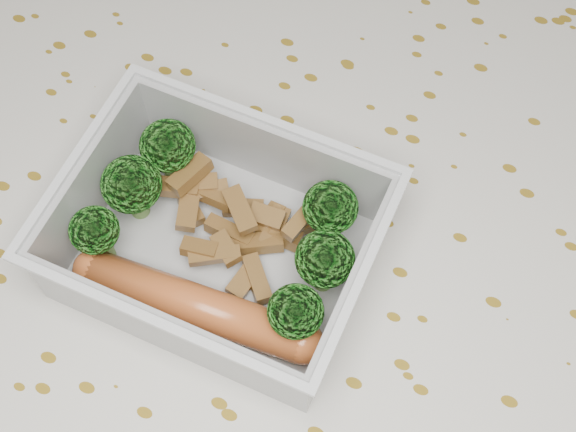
% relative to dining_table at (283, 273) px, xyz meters
% --- Properties ---
extents(dining_table, '(1.40, 0.90, 0.75)m').
position_rel_dining_table_xyz_m(dining_table, '(0.00, 0.00, 0.00)').
color(dining_table, brown).
rests_on(dining_table, ground).
extents(tablecloth, '(1.46, 0.96, 0.19)m').
position_rel_dining_table_xyz_m(tablecloth, '(0.00, 0.00, 0.05)').
color(tablecloth, silver).
rests_on(tablecloth, dining_table).
extents(lunch_container, '(0.18, 0.15, 0.06)m').
position_rel_dining_table_xyz_m(lunch_container, '(-0.02, -0.04, 0.11)').
color(lunch_container, silver).
rests_on(lunch_container, tablecloth).
extents(broccoli_florets, '(0.16, 0.10, 0.05)m').
position_rel_dining_table_xyz_m(broccoli_florets, '(-0.02, -0.03, 0.13)').
color(broccoli_florets, '#608C3F').
rests_on(broccoli_florets, lunch_container).
extents(meat_pile, '(0.10, 0.07, 0.03)m').
position_rel_dining_table_xyz_m(meat_pile, '(-0.02, -0.02, 0.11)').
color(meat_pile, brown).
rests_on(meat_pile, lunch_container).
extents(sausage, '(0.15, 0.03, 0.03)m').
position_rel_dining_table_xyz_m(sausage, '(-0.02, -0.08, 0.11)').
color(sausage, '#B45626').
rests_on(sausage, lunch_container).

